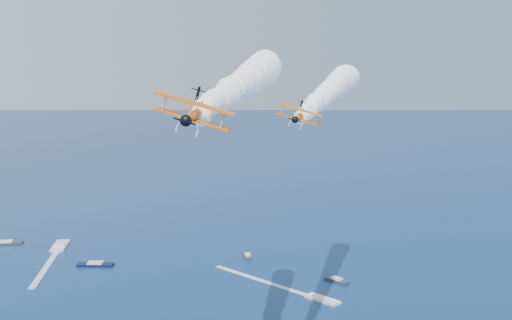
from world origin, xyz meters
TOP-DOWN VIEW (x-y plane):
  - biplane_lead at (21.32, 38.52)m, footprint 10.71×11.09m
  - biplane_trail at (-9.22, 17.96)m, footprint 12.74×12.83m
  - smoke_trail_lead at (47.73, 62.24)m, footprint 74.92×74.55m
  - smoke_trail_trail at (14.30, 44.54)m, footprint 74.92×74.43m
  - spectator_boats at (-3.30, 115.72)m, footprint 199.89×162.81m

SIDE VIEW (x-z plane):
  - spectator_boats at x=-3.30m, z-range 0.00..0.70m
  - biplane_lead at x=21.32m, z-range 50.78..57.69m
  - biplane_trail at x=-9.22m, z-range 52.73..60.94m
  - smoke_trail_lead at x=47.73m, z-range 50.72..63.25m
  - smoke_trail_trail at x=14.30m, z-range 53.32..65.85m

